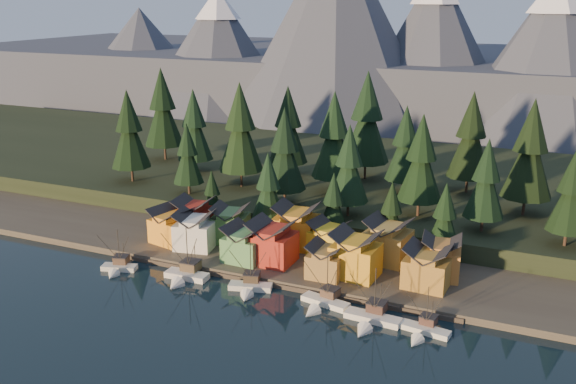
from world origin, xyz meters
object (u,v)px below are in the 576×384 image
at_px(house_front_1, 195,229).
at_px(house_back_1, 230,223).
at_px(boat_1, 184,269).
at_px(boat_0, 117,262).
at_px(house_front_0, 171,224).
at_px(boat_6, 423,326).
at_px(boat_3, 249,282).
at_px(boat_5, 371,313).
at_px(house_back_0, 194,216).
at_px(boat_4, 322,297).

distance_m(house_front_1, house_back_1, 8.97).
bearing_deg(boat_1, boat_0, -174.91).
relative_size(house_front_0, house_back_1, 1.08).
height_order(boat_6, house_front_0, house_front_0).
distance_m(boat_0, boat_3, 31.38).
xyz_separation_m(boat_5, house_back_0, (-52.32, 23.35, 4.36)).
xyz_separation_m(boat_4, house_back_1, (-31.42, 20.40, 4.25)).
xyz_separation_m(boat_4, boat_6, (20.44, -2.97, -0.24)).
relative_size(boat_4, house_front_1, 1.11).
distance_m(boat_4, house_back_1, 37.70).
relative_size(boat_0, boat_1, 0.83).
bearing_deg(boat_4, boat_1, -167.72).
bearing_deg(boat_0, boat_4, -12.79).
xyz_separation_m(boat_3, house_front_0, (-27.99, 13.78, 3.82)).
distance_m(boat_0, boat_1, 16.14).
xyz_separation_m(boat_1, boat_3, (15.24, 0.78, -0.38)).
distance_m(house_front_1, house_back_0, 8.54).
bearing_deg(house_front_1, boat_0, -134.34).
bearing_deg(house_front_0, boat_5, -4.25).
distance_m(boat_1, boat_6, 52.00).
bearing_deg(boat_6, house_front_0, 173.43).
relative_size(boat_1, house_front_1, 1.27).
relative_size(boat_5, boat_6, 1.16).
height_order(house_front_1, house_back_0, house_back_0).
bearing_deg(boat_5, house_front_1, 164.90).
xyz_separation_m(boat_3, boat_4, (16.24, -0.41, -0.17)).
relative_size(boat_1, house_back_0, 1.32).
height_order(boat_4, house_back_1, house_back_1).
xyz_separation_m(house_front_0, house_back_1, (12.82, 6.22, 0.26)).
xyz_separation_m(boat_5, house_front_0, (-54.88, 16.99, 3.88)).
bearing_deg(boat_6, house_back_1, 164.03).
height_order(boat_5, house_front_1, boat_5).
bearing_deg(boat_1, boat_5, -5.30).
xyz_separation_m(boat_1, house_back_0, (-10.19, 20.92, 3.92)).
bearing_deg(boat_5, house_back_0, 159.62).
height_order(house_front_0, house_front_1, house_front_1).
bearing_deg(boat_1, house_back_0, 113.96).
relative_size(house_front_1, house_back_1, 1.06).
xyz_separation_m(boat_4, house_front_0, (-44.24, 14.19, 3.98)).
relative_size(boat_0, house_back_0, 1.09).
xyz_separation_m(boat_4, house_front_1, (-37.03, 13.40, 4.19)).
xyz_separation_m(boat_0, house_back_0, (5.82, 22.92, 4.34)).
height_order(boat_5, boat_6, boat_5).
xyz_separation_m(boat_3, boat_6, (36.68, -3.38, -0.41)).
bearing_deg(boat_1, boat_3, 0.94).
relative_size(boat_4, house_front_0, 1.09).
relative_size(house_back_0, house_back_1, 1.02).
bearing_deg(house_front_0, house_front_1, 6.71).
relative_size(boat_1, house_back_1, 1.35).
bearing_deg(boat_3, house_front_1, 132.77).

